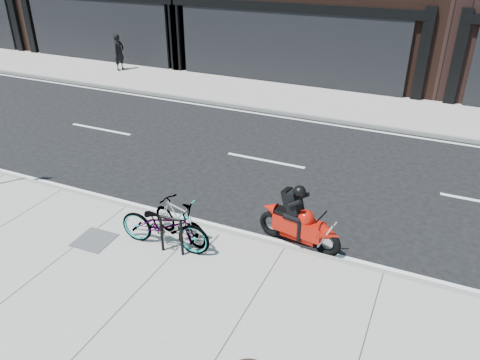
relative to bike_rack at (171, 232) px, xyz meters
The scene contains 9 objects.
ground 3.14m from the bike_rack, 89.57° to the left, with size 120.00×120.00×0.00m, color black.
sidewalk_near 2.00m from the bike_rack, 89.31° to the right, with size 60.00×6.00×0.13m, color gray.
sidewalk_far 10.85m from the bike_rack, 89.88° to the left, with size 60.00×3.50×0.13m, color gray.
bike_rack is the anchor object (origin of this frame).
bicycle_front 0.27m from the bike_rack, 151.74° to the left, with size 0.69×1.99×1.04m, color gray.
bicycle_rear 0.49m from the bike_rack, 100.86° to the left, with size 0.44×1.56×0.94m, color gray.
motorcycle 2.71m from the bike_rack, 32.88° to the left, with size 1.90×0.67×1.42m.
pedestrian 15.08m from the bike_rack, 130.92° to the left, with size 0.61×0.40×1.66m, color black.
utility_grate 1.84m from the bike_rack, 169.41° to the right, with size 0.75×0.75×0.01m, color #4E4E51.
Camera 1 is at (4.41, -9.57, 5.88)m, focal length 35.00 mm.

